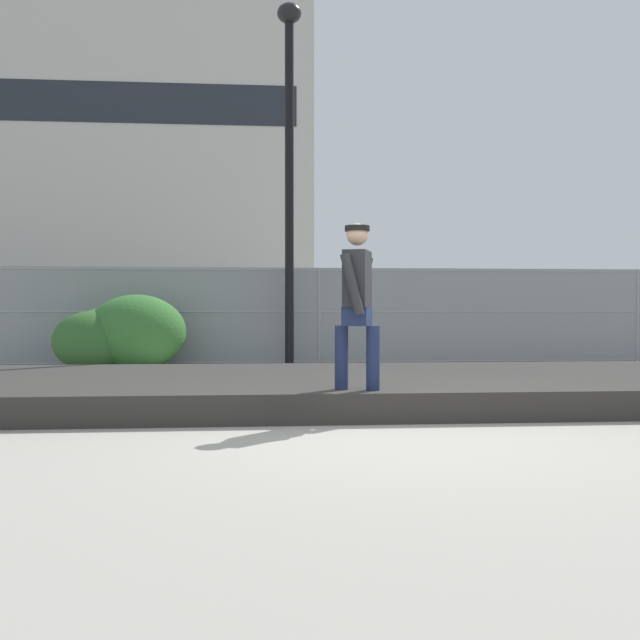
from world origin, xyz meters
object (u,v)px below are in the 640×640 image
(skater, at_px, (357,305))
(parked_car_mid, at_px, (450,318))
(shrub_left, at_px, (92,341))
(shrub_right, at_px, (137,332))
(street_lamp, at_px, (289,141))
(shrub_center, at_px, (108,338))
(skateboard, at_px, (357,414))
(parked_car_near, at_px, (221,319))

(skater, bearing_deg, parked_car_mid, 70.23)
(skater, relative_size, shrub_left, 1.36)
(skater, xyz_separation_m, shrub_right, (-3.09, 5.80, -0.45))
(skater, height_order, street_lamp, street_lamp)
(shrub_center, bearing_deg, skateboard, -59.22)
(street_lamp, bearing_deg, parked_car_mid, 45.05)
(parked_car_near, relative_size, shrub_left, 3.33)
(skater, height_order, shrub_center, skater)
(parked_car_near, height_order, shrub_center, parked_car_near)
(shrub_left, bearing_deg, shrub_center, 70.80)
(parked_car_near, height_order, shrub_right, parked_car_near)
(shrub_right, bearing_deg, shrub_left, -167.06)
(skater, height_order, shrub_left, skater)
(street_lamp, bearing_deg, skater, -86.16)
(parked_car_near, relative_size, shrub_right, 2.60)
(street_lamp, height_order, parked_car_near, street_lamp)
(street_lamp, bearing_deg, shrub_right, -172.96)
(parked_car_near, relative_size, shrub_center, 3.11)
(parked_car_near, xyz_separation_m, shrub_right, (-1.21, -4.35, -0.18))
(street_lamp, bearing_deg, shrub_left, -171.70)
(skater, relative_size, parked_car_near, 0.41)
(shrub_left, bearing_deg, skater, -55.92)
(skater, relative_size, shrub_center, 1.27)
(street_lamp, xyz_separation_m, parked_car_mid, (4.09, 4.09, -3.29))
(parked_car_mid, bearing_deg, street_lamp, -134.95)
(shrub_left, distance_m, shrub_center, 0.51)
(skateboard, distance_m, shrub_center, 7.14)
(parked_car_mid, height_order, shrub_right, parked_car_mid)
(skater, distance_m, shrub_left, 6.83)
(shrub_center, xyz_separation_m, shrub_right, (0.55, -0.32, 0.11))
(street_lamp, height_order, shrub_left, street_lamp)
(shrub_left, height_order, shrub_center, shrub_center)
(skater, distance_m, street_lamp, 6.84)
(shrub_center, bearing_deg, skater, -59.22)
(shrub_center, relative_size, shrub_right, 0.84)
(street_lamp, xyz_separation_m, parked_car_near, (-1.47, 4.02, -3.29))
(shrub_center, height_order, shrub_right, shrub_right)
(parked_car_mid, bearing_deg, shrub_right, -146.82)
(skater, xyz_separation_m, parked_car_mid, (3.67, 10.22, -0.27))
(shrub_right, bearing_deg, skater, -61.93)
(skateboard, height_order, parked_car_near, parked_car_near)
(skater, distance_m, parked_car_near, 10.33)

